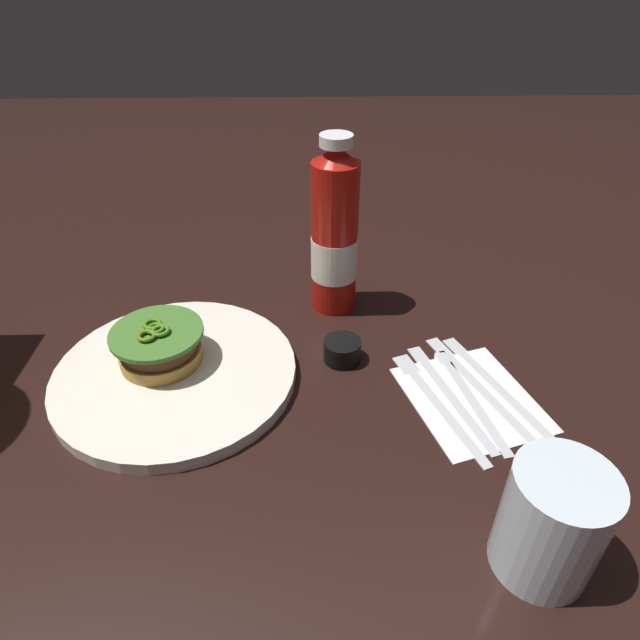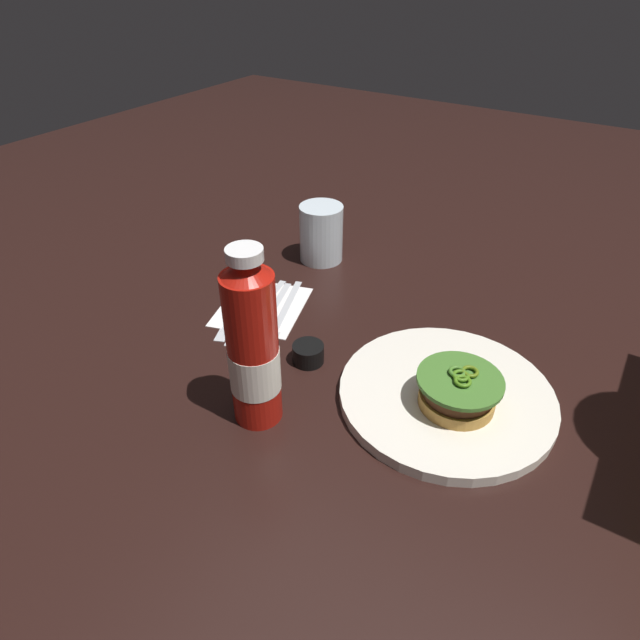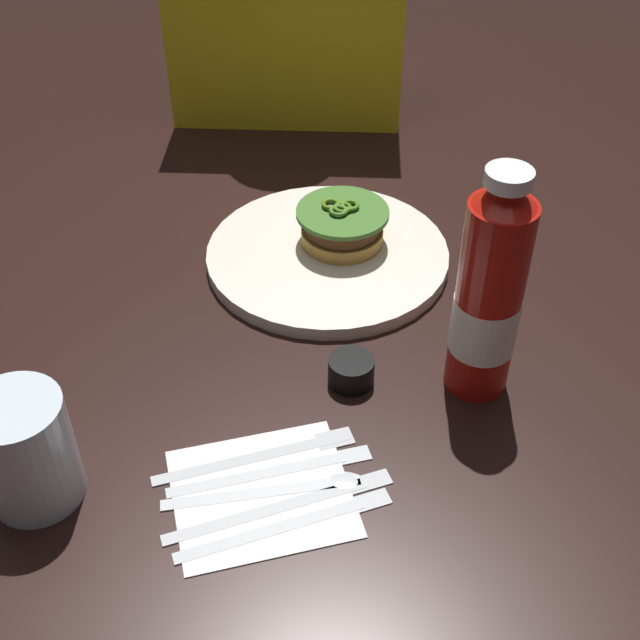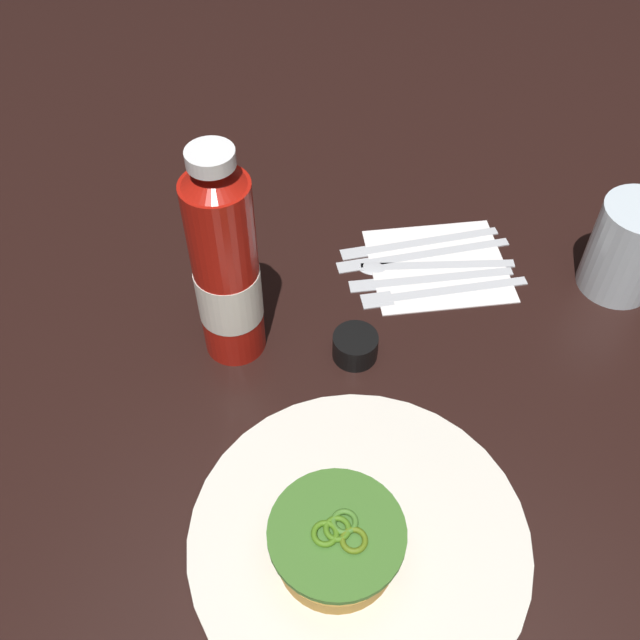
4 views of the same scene
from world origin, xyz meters
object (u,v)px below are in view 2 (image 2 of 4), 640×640
Objects in this scene: dinner_plate at (446,395)px; burger_sandwich at (458,391)px; table_knife at (268,315)px; spoon_utensil at (254,314)px; napkin at (262,306)px; steak_knife at (235,309)px; butter_knife at (246,312)px; condiment_cup at (308,353)px; water_glass at (321,233)px; ketchup_bottle at (253,349)px; fork_utensil at (282,315)px.

dinner_plate is 0.04m from burger_sandwich.
spoon_utensil is at bearing -63.72° from table_knife.
table_knife reaches higher than napkin.
butter_knife is at bearing 103.97° from steak_knife.
spoon_utensil is at bearing -92.75° from dinner_plate.
spoon_utensil is at bearing 12.00° from napkin.
spoon_utensil and table_knife have the same top height.
butter_knife and spoon_utensil have the same top height.
table_knife is (0.02, 0.03, 0.00)m from napkin.
burger_sandwich is 0.23m from condiment_cup.
butter_knife is (0.24, -0.00, -0.05)m from water_glass.
dinner_plate is 1.18× the size of ketchup_bottle.
dinner_plate is at bearing 82.78° from napkin.
condiment_cup is 0.14m from table_knife.
dinner_plate is at bearing 128.64° from ketchup_bottle.
fork_utensil is at bearing 114.21° from butter_knife.
burger_sandwich is at bearing 123.16° from ketchup_bottle.
dinner_plate is at bearing 85.23° from table_knife.
ketchup_bottle is 1.35× the size of spoon_utensil.
condiment_cup reaches higher than steak_knife.
water_glass reaches higher than dinner_plate.
condiment_cup is at bearing 76.75° from steak_knife.
dinner_plate is at bearing 87.25° from spoon_utensil.
steak_knife is 1.00× the size of fork_utensil.
table_knife is at bearing 107.47° from steak_knife.
table_knife is at bearing 116.28° from spoon_utensil.
ketchup_bottle reaches higher than table_knife.
table_knife is 0.02m from fork_utensil.
napkin is 0.03m from table_knife.
condiment_cup is at bearing -80.97° from dinner_plate.
ketchup_bottle is 2.24× the size of water_glass.
fork_utensil is at bearing 119.46° from spoon_utensil.
ketchup_bottle is 1.23× the size of butter_knife.
ketchup_bottle reaches higher than fork_utensil.
napkin is at bearing 162.22° from butter_knife.
butter_knife is 1.10× the size of spoon_utensil.
water_glass is at bearing -124.23° from dinner_plate.
dinner_plate is 0.45m from water_glass.
water_glass is 0.21m from napkin.
burger_sandwich is at bearing 86.28° from steak_knife.
water_glass is (-0.41, -0.16, -0.06)m from ketchup_bottle.
dinner_plate is 0.37m from butter_knife.
ketchup_bottle is 0.25m from table_knife.
table_knife is (-0.02, 0.06, -0.00)m from steak_knife.
water_glass reaches higher than condiment_cup.
dinner_plate is 2.64× the size of water_glass.
condiment_cup is 0.19m from steak_knife.
spoon_utensil is at bearing -95.24° from burger_sandwich.
table_knife is at bearing 8.91° from water_glass.
ketchup_bottle reaches higher than spoon_utensil.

